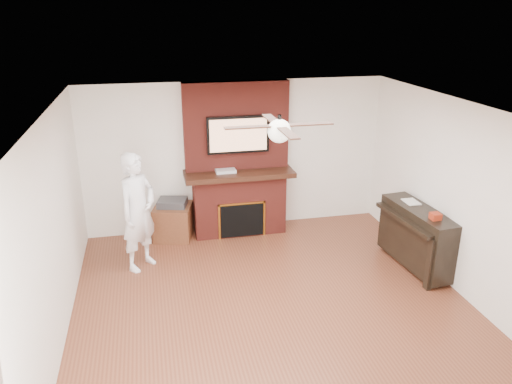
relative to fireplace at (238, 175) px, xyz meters
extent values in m
cube|color=#5D2D1B|center=(0.00, -2.55, -1.09)|extent=(5.36, 5.86, 0.18)
cube|color=white|center=(0.00, -2.55, 1.59)|extent=(5.36, 5.86, 0.18)
cube|color=white|center=(0.00, 0.29, 0.25)|extent=(5.36, 0.18, 2.50)
cube|color=white|center=(-2.59, -2.55, 0.25)|extent=(0.18, 5.86, 2.50)
cube|color=white|center=(2.59, -2.55, 0.25)|extent=(0.18, 5.86, 2.50)
cube|color=maroon|center=(0.00, -0.05, -0.50)|extent=(1.50, 0.50, 1.00)
cube|color=black|center=(0.00, -0.08, 0.04)|extent=(1.78, 0.64, 0.08)
cube|color=maroon|center=(0.00, 0.10, 0.79)|extent=(1.70, 0.20, 1.42)
cube|color=black|center=(0.00, -0.30, -0.69)|extent=(0.70, 0.06, 0.55)
cube|color=#BF8C2D|center=(0.00, -0.31, -0.40)|extent=(0.78, 0.02, 0.03)
cube|color=#BF8C2D|center=(-0.38, -0.31, -0.69)|extent=(0.03, 0.02, 0.61)
cube|color=#BF8C2D|center=(0.38, -0.31, -0.69)|extent=(0.03, 0.02, 0.61)
cube|color=black|center=(0.00, -0.04, 0.68)|extent=(1.00, 0.07, 0.60)
cube|color=tan|center=(0.00, -0.08, 0.68)|extent=(0.92, 0.01, 0.52)
cylinder|color=black|center=(0.00, -2.55, 1.43)|extent=(0.04, 0.04, 0.14)
sphere|color=white|center=(0.00, -2.55, 1.32)|extent=(0.26, 0.26, 0.26)
cube|color=black|center=(0.33, -2.55, 1.38)|extent=(0.55, 0.11, 0.01)
cube|color=black|center=(0.00, -2.22, 1.38)|extent=(0.11, 0.55, 0.01)
cube|color=black|center=(-0.33, -2.55, 1.38)|extent=(0.55, 0.11, 0.01)
cube|color=black|center=(0.00, -2.88, 1.38)|extent=(0.11, 0.55, 0.01)
imported|color=white|center=(-1.62, -0.96, -0.13)|extent=(0.74, 0.75, 1.73)
cube|color=#572C18|center=(-1.10, -0.07, -0.72)|extent=(0.71, 0.71, 0.56)
cube|color=#333235|center=(-1.10, -0.07, -0.38)|extent=(0.52, 0.46, 0.11)
cube|color=black|center=(2.29, -1.82, -0.51)|extent=(0.53, 1.42, 0.85)
cube|color=black|center=(2.14, -2.44, -0.62)|extent=(0.06, 0.11, 0.75)
cube|color=black|center=(2.14, -1.20, -0.62)|extent=(0.06, 0.11, 0.75)
cube|color=black|center=(2.05, -1.82, -0.23)|extent=(0.27, 1.29, 0.05)
cube|color=silver|center=(2.29, -1.55, -0.08)|extent=(0.19, 0.27, 0.01)
cube|color=maroon|center=(2.29, -2.19, -0.04)|extent=(0.13, 0.13, 0.09)
cube|color=silver|center=(-0.22, -0.10, 0.11)|extent=(0.33, 0.19, 0.05)
cylinder|color=#BC8116|center=(-0.13, -0.20, -0.93)|extent=(0.08, 0.08, 0.12)
cylinder|color=#598F39|center=(-0.07, -0.22, -0.96)|extent=(0.08, 0.08, 0.08)
cylinder|color=beige|center=(0.02, -0.24, -0.94)|extent=(0.08, 0.08, 0.12)
cylinder|color=#35589F|center=(0.15, -0.23, -0.96)|extent=(0.06, 0.06, 0.08)
camera|label=1|loc=(-1.39, -7.68, 2.59)|focal=35.00mm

